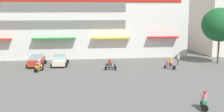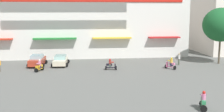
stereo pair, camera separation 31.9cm
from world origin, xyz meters
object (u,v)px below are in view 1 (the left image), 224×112
(parked_car_1, at_px, (60,60))
(pedestrian_1, at_px, (178,58))
(plaza_tree_1, at_px, (220,25))
(scooter_rider_3, at_px, (170,64))
(parked_car_0, at_px, (37,60))
(scooter_rider_6, at_px, (110,65))
(scooter_rider_2, at_px, (39,67))
(scooter_rider_8, at_px, (204,101))

(parked_car_1, height_order, pedestrian_1, pedestrian_1)
(plaza_tree_1, height_order, scooter_rider_3, plaza_tree_1)
(plaza_tree_1, bearing_deg, pedestrian_1, -176.06)
(parked_car_0, relative_size, scooter_rider_6, 2.81)
(scooter_rider_3, bearing_deg, parked_car_1, 163.51)
(scooter_rider_3, xyz_separation_m, scooter_rider_6, (-7.85, 0.45, -0.05))
(scooter_rider_3, bearing_deg, pedestrian_1, 51.06)
(parked_car_1, distance_m, scooter_rider_2, 4.42)
(parked_car_1, bearing_deg, scooter_rider_8, -58.27)
(parked_car_0, height_order, scooter_rider_2, parked_car_0)
(plaza_tree_1, relative_size, scooter_rider_6, 5.17)
(scooter_rider_8, bearing_deg, pedestrian_1, 76.01)
(scooter_rider_2, height_order, pedestrian_1, pedestrian_1)
(scooter_rider_3, height_order, pedestrian_1, pedestrian_1)
(parked_car_0, relative_size, parked_car_1, 0.97)
(parked_car_1, bearing_deg, parked_car_0, 179.86)
(plaza_tree_1, distance_m, scooter_rider_8, 21.60)
(plaza_tree_1, distance_m, pedestrian_1, 7.69)
(plaza_tree_1, bearing_deg, parked_car_1, 176.56)
(plaza_tree_1, bearing_deg, parked_car_0, 176.97)
(parked_car_1, xyz_separation_m, scooter_rider_8, (12.08, -19.53, -0.10))
(scooter_rider_8, bearing_deg, scooter_rider_6, 109.15)
(plaza_tree_1, height_order, pedestrian_1, plaza_tree_1)
(pedestrian_1, bearing_deg, scooter_rider_8, -103.99)
(parked_car_1, height_order, scooter_rider_6, scooter_rider_6)
(plaza_tree_1, xyz_separation_m, scooter_rider_3, (-8.16, -2.92, -4.94))
(scooter_rider_2, xyz_separation_m, scooter_rider_3, (16.93, -0.61, 0.03))
(plaza_tree_1, height_order, scooter_rider_8, plaza_tree_1)
(plaza_tree_1, bearing_deg, scooter_rider_8, -120.15)
(plaza_tree_1, relative_size, scooter_rider_3, 5.09)
(scooter_rider_2, height_order, scooter_rider_8, scooter_rider_8)
(parked_car_1, distance_m, scooter_rider_8, 22.97)
(scooter_rider_3, bearing_deg, scooter_rider_8, -98.95)
(parked_car_0, bearing_deg, plaza_tree_1, -3.03)
(scooter_rider_6, bearing_deg, scooter_rider_8, -70.85)
(scooter_rider_6, bearing_deg, scooter_rider_2, 179.00)
(scooter_rider_2, distance_m, pedestrian_1, 19.05)
(parked_car_1, bearing_deg, pedestrian_1, -6.17)
(parked_car_0, distance_m, parked_car_1, 3.19)
(parked_car_1, height_order, scooter_rider_2, scooter_rider_2)
(scooter_rider_2, relative_size, pedestrian_1, 0.91)
(parked_car_1, relative_size, scooter_rider_2, 2.94)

